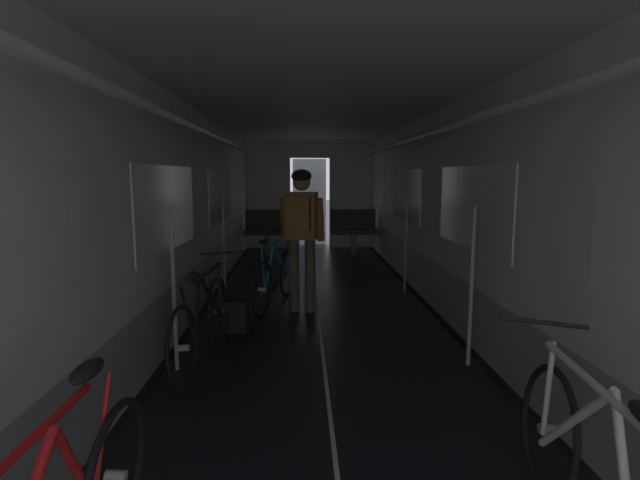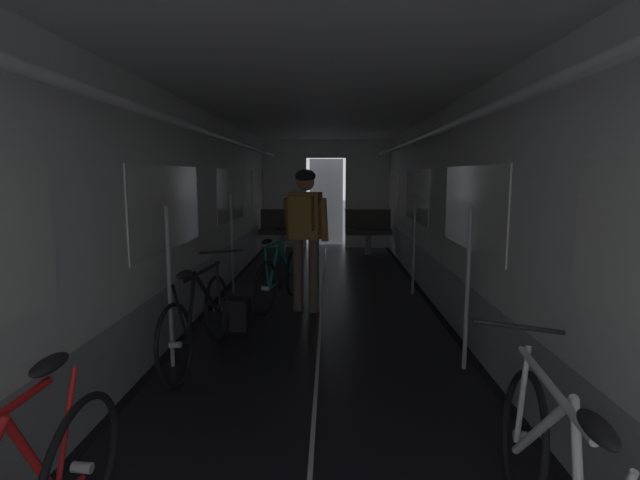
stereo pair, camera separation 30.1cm
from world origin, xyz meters
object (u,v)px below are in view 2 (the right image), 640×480
at_px(bench_seat_far_left, 283,227).
at_px(bicycle_black, 199,320).
at_px(bicycle_teal_in_aisle, 281,276).
at_px(backpack_on_floor, 237,314).
at_px(person_cyclist_aisle, 305,225).
at_px(bench_seat_far_right, 368,228).

xyz_separation_m(bench_seat_far_left, bicycle_black, (-0.16, -5.85, -0.18)).
xyz_separation_m(bicycle_teal_in_aisle, backpack_on_floor, (-0.37, -0.97, -0.21)).
bearing_deg(bench_seat_far_left, person_cyclist_aisle, -80.58).
relative_size(bicycle_black, bicycle_teal_in_aisle, 1.03).
relative_size(bicycle_black, backpack_on_floor, 4.97).
distance_m(bench_seat_far_left, bicycle_black, 5.86).
distance_m(bench_seat_far_right, backpack_on_floor, 5.30).
height_order(bicycle_black, bicycle_teal_in_aisle, bicycle_black).
bearing_deg(bench_seat_far_right, bicycle_black, -108.49).
xyz_separation_m(bicycle_black, person_cyclist_aisle, (0.87, 1.59, 0.69)).
xyz_separation_m(bicycle_black, bicycle_teal_in_aisle, (0.53, 1.86, 0.00)).
bearing_deg(bench_seat_far_left, bicycle_black, -91.54).
height_order(person_cyclist_aisle, backpack_on_floor, person_cyclist_aisle).
relative_size(person_cyclist_aisle, bicycle_teal_in_aisle, 1.05).
distance_m(bench_seat_far_right, person_cyclist_aisle, 4.43).
height_order(bench_seat_far_left, bench_seat_far_right, same).
height_order(bench_seat_far_right, backpack_on_floor, bench_seat_far_right).
bearing_deg(bicycle_teal_in_aisle, bench_seat_far_left, 95.38).
bearing_deg(bench_seat_far_left, bicycle_teal_in_aisle, -84.62).
distance_m(bicycle_black, person_cyclist_aisle, 1.93).
relative_size(bench_seat_far_left, bicycle_black, 0.58).
xyz_separation_m(bench_seat_far_left, bench_seat_far_right, (1.80, 0.00, 0.00)).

